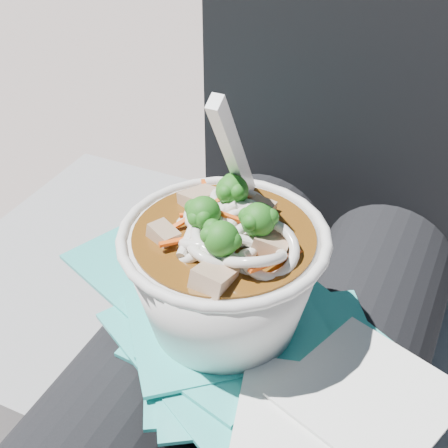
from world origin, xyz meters
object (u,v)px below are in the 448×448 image
at_px(lap, 255,370).
at_px(person_body, 289,299).
at_px(plastic_bag, 227,322).
at_px(stone_ledge, 288,442).
at_px(udon_bowl, 224,267).

distance_m(lap, person_body, 0.09).
bearing_deg(lap, person_body, 90.00).
bearing_deg(plastic_bag, person_body, 81.43).
bearing_deg(stone_ledge, lap, -90.00).
height_order(lap, plastic_bag, plastic_bag).
distance_m(lap, plastic_bag, 0.09).
distance_m(plastic_bag, udon_bowl, 0.07).
bearing_deg(lap, udon_bowl, -118.33).
bearing_deg(stone_ledge, udon_bowl, -95.71).
xyz_separation_m(stone_ledge, person_body, (-0.00, -0.06, 0.34)).
relative_size(stone_ledge, plastic_bag, 2.78).
height_order(stone_ledge, udon_bowl, udon_bowl).
relative_size(lap, plastic_bag, 1.33).
relative_size(person_body, udon_bowl, 4.89).
height_order(stone_ledge, plastic_bag, plastic_bag).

